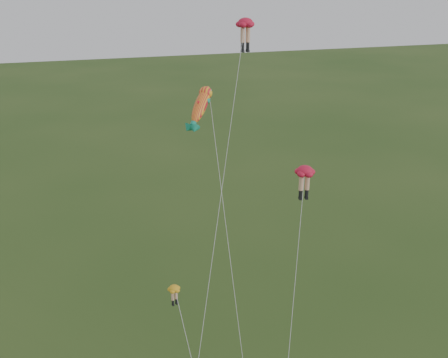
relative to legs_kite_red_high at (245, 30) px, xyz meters
name	(u,v)px	position (x,y,z in m)	size (l,w,h in m)	color
legs_kite_red_high	(245,30)	(0.00, 0.00, 0.00)	(9.34, 15.36, 22.18)	red
legs_kite_red_mid	(305,176)	(2.29, -7.21, -9.86)	(6.01, 9.99, 12.16)	red
legs_kite_yellow	(176,299)	(-8.90, -13.12, -14.37)	(1.58, 4.07, 7.72)	gold
fish_kite	(201,106)	(-5.78, -8.08, -3.84)	(2.52, 7.96, 18.84)	#FFAF20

